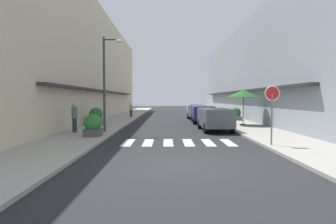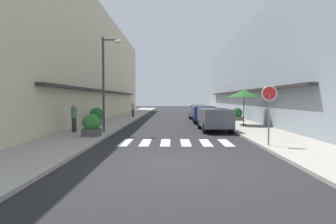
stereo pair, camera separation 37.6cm
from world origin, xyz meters
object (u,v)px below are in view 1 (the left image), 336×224
Objects in this scene: parked_car_mid at (203,112)px; pedestrian_walking_near at (75,117)px; parked_car_far at (196,110)px; planter_corner at (93,125)px; planter_midblock at (96,116)px; cafe_umbrella at (243,94)px; parked_car_near at (215,117)px; pedestrian_walking_far at (131,109)px; street_lamp at (107,74)px; round_street_sign at (272,100)px; planter_far at (236,114)px.

parked_car_mid is 11.49m from pedestrian_walking_near.
pedestrian_walking_near reaches higher than parked_car_far.
planter_midblock is at bearing 102.61° from planter_corner.
cafe_umbrella is at bearing 33.06° from planter_corner.
parked_car_near is 14.24m from pedestrian_walking_far.
parked_car_near is 7.26m from street_lamp.
cafe_umbrella is (2.63, 2.93, 1.55)m from parked_car_near.
parked_car_near is at bearing -18.73° from planter_midblock.
cafe_umbrella is 11.13m from planter_midblock.
parked_car_mid is 0.75× the size of street_lamp.
street_lamp is 3.49m from planter_corner.
round_street_sign is 14.09m from planter_far.
parked_car_mid is at bearing -153.83° from planter_far.
planter_midblock reaches higher than planter_far.
pedestrian_walking_near reaches higher than parked_car_near.
pedestrian_walking_near is at bearing 155.15° from round_street_sign.
pedestrian_walking_far reaches higher than parked_car_far.
parked_car_far is at bearing 127.83° from planter_far.
pedestrian_walking_near is (-9.85, 4.56, -1.02)m from round_street_sign.
street_lamp is at bearing 148.49° from round_street_sign.
planter_corner is 0.90× the size of planter_midblock.
planter_midblock reaches higher than planter_corner.
planter_corner is at bearing -6.40° from pedestrian_walking_near.
pedestrian_walking_near is at bearing -91.69° from planter_midblock.
parked_car_near is 2.60× the size of pedestrian_walking_far.
planter_midblock is 9.68m from pedestrian_walking_far.
cafe_umbrella is 11.62m from planter_corner.
parked_car_near is 3.49× the size of planter_far.
pedestrian_walking_far is (-6.97, 6.33, 0.00)m from parked_car_mid.
cafe_umbrella reaches higher than parked_car_far.
parked_car_near and parked_car_mid have the same top height.
round_street_sign reaches higher than planter_midblock.
parked_car_near is 11.87m from parked_car_far.
planter_corner is at bearing 160.92° from round_street_sign.
parked_car_far is at bearing 99.43° from pedestrian_walking_near.
planter_far is (10.24, 11.01, -0.04)m from planter_corner.
parked_car_mid is 9.42m from pedestrian_walking_far.
planter_midblock is (-8.37, 2.84, -0.15)m from parked_car_near.
pedestrian_walking_far is (-6.97, 0.54, 0.00)m from parked_car_far.
parked_car_far is 3.84× the size of planter_far.
cafe_umbrella is at bearing 24.62° from street_lamp.
pedestrian_walking_far is (0.01, 15.75, 0.23)m from planter_corner.
parked_car_mid is at bearing 129.91° from cafe_umbrella.
round_street_sign is at bearing -97.82° from planter_far.
parked_car_far is 16.73m from planter_corner.
round_street_sign reaches higher than pedestrian_walking_far.
parked_car_mid is 12.42m from round_street_sign.
parked_car_mid is 1.60× the size of cafe_umbrella.
round_street_sign is 20.43m from pedestrian_walking_far.
pedestrian_walking_near is at bearing 41.63° from pedestrian_walking_far.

